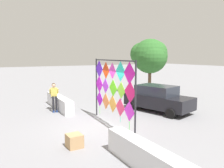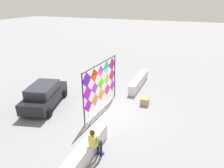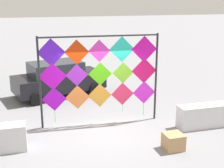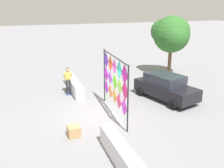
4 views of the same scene
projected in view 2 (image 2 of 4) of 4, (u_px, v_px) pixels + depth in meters
name	position (u px, v px, depth m)	size (l,w,h in m)	color
ground	(112.00, 111.00, 12.28)	(120.00, 120.00, 0.00)	gray
plaza_ledge_left	(82.00, 156.00, 8.21)	(4.00, 0.51, 0.77)	silver
plaza_ledge_right	(139.00, 82.00, 15.69)	(4.00, 0.51, 0.77)	silver
kite_display_rack	(101.00, 82.00, 11.86)	(4.00, 0.29, 3.05)	#232328
seated_vendor	(95.00, 141.00, 8.19)	(0.75, 0.55, 1.62)	black
parked_car	(44.00, 95.00, 12.66)	(4.17, 2.64, 1.50)	black
cardboard_box_large	(145.00, 101.00, 12.96)	(0.53, 0.52, 0.47)	tan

